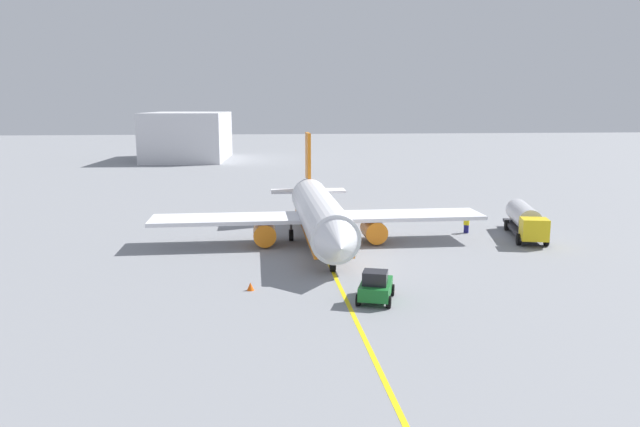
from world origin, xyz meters
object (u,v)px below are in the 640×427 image
pushback_tug (376,287)px  safety_cone_nose (390,288)px  airplane (319,215)px  fuel_tanker (525,220)px  refueling_worker (466,225)px  safety_cone_wingtip (250,286)px

pushback_tug → safety_cone_nose: 2.32m
airplane → fuel_tanker: size_ratio=2.96×
airplane → pushback_tug: (16.92, 2.24, -1.76)m
fuel_tanker → pushback_tug: size_ratio=2.65×
pushback_tug → refueling_worker: size_ratio=2.35×
airplane → safety_cone_nose: airplane is taller
fuel_tanker → safety_cone_wingtip: fuel_tanker is taller
airplane → safety_cone_nose: 15.77m
pushback_tug → safety_cone_nose: pushback_tug is taller
pushback_tug → safety_cone_nose: size_ratio=6.36×
refueling_worker → safety_cone_wingtip: size_ratio=2.92×
fuel_tanker → refueling_worker: 5.75m
safety_cone_wingtip → pushback_tug: bearing=69.8°
airplane → fuel_tanker: bearing=92.6°
pushback_tug → safety_cone_wingtip: 9.07m
refueling_worker → safety_cone_nose: size_ratio=2.70×
pushback_tug → safety_cone_wingtip: (-3.12, -8.48, -0.72)m
fuel_tanker → safety_cone_wingtip: (14.76, -26.92, -1.43)m
airplane → refueling_worker: airplane is taller
airplane → refueling_worker: 15.94m
pushback_tug → refueling_worker: (-20.17, 13.24, -0.19)m
pushback_tug → refueling_worker: bearing=146.7°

